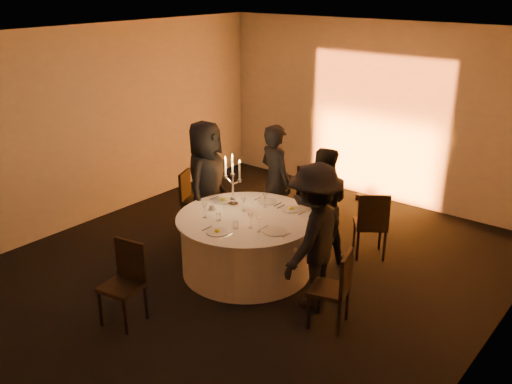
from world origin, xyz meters
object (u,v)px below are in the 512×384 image
Objects in this scene: guest_right at (314,236)px; coffee_cup at (212,208)px; chair_front at (126,278)px; guest_back_left at (276,182)px; banquet_table at (246,244)px; guest_back_right at (322,205)px; guest_left at (206,182)px; chair_left at (191,196)px; candelabra at (233,187)px; chair_back_left at (313,194)px; chair_back_right at (372,221)px; chair_right at (336,285)px.

guest_right is 15.72× the size of coffee_cup.
guest_back_left is (-0.01, 2.80, 0.33)m from chair_front.
banquet_table is 1.04× the size of guest_right.
banquet_table is 1.14× the size of guest_back_right.
guest_left is at bearing 139.29° from coffee_cup.
chair_left is 2.63m from chair_front.
chair_left is 1.21× the size of candelabra.
guest_left is at bearing -107.94° from guest_right.
chair_back_left is 1.21m from chair_back_right.
guest_left reaches higher than chair_left.
banquet_table is at bearing 26.35° from guest_back_right.
chair_front is (-0.26, -3.39, -0.03)m from chair_back_left.
guest_back_right is (-1.00, 1.29, 0.28)m from chair_right.
guest_right reaches higher than banquet_table.
coffee_cup is 0.15× the size of candelabra.
candelabra reaches higher than chair_left.
chair_back_right reaches higher than chair_right.
guest_back_left is 1.08× the size of guest_back_right.
candelabra is (1.19, -0.41, 0.53)m from chair_left.
chair_front is (1.25, -2.31, 0.04)m from chair_left.
chair_left is at bearing -21.29° from chair_back_right.
chair_back_right is 1.33× the size of candelabra.
guest_left reaches higher than chair_back_left.
chair_front is 2.22m from guest_left.
guest_back_right is at bearing 131.27° from chair_back_left.
guest_back_left is at bearing 80.05° from chair_front.
chair_right is 2.11m from candelabra.
guest_left is at bearing 160.44° from banquet_table.
chair_front reaches higher than chair_right.
guest_back_left reaches higher than chair_back_left.
banquet_table is at bearing -100.83° from guest_right.
guest_left is at bearing 63.67° from guest_back_left.
chair_front is at bearing 87.81° from chair_back_left.
chair_left is at bearing 147.00° from coffee_cup.
chair_right is 2.31m from chair_front.
guest_left reaches higher than chair_front.
candelabra is (0.11, 0.30, 0.22)m from coffee_cup.
chair_back_right is at bearing 37.41° from candelabra.
guest_back_right is at bearing -174.28° from guest_back_left.
guest_right is at bearing 125.37° from chair_back_left.
guest_left is (-2.14, -0.97, 0.36)m from chair_back_right.
guest_back_left is at bearing -135.14° from guest_right.
chair_back_right is 2.16m from coffee_cup.
guest_left is 2.19m from guest_right.
chair_left is at bearing 46.76° from guest_left.
candelabra reaches higher than chair_back_right.
chair_left is 3.31m from chair_right.
candelabra is at bearing 81.65° from chair_front.
candelabra is at bearing -124.06° from guest_left.
guest_left is 1.04× the size of guest_right.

